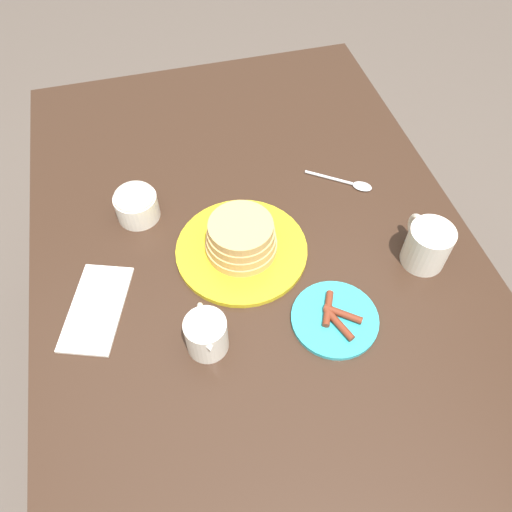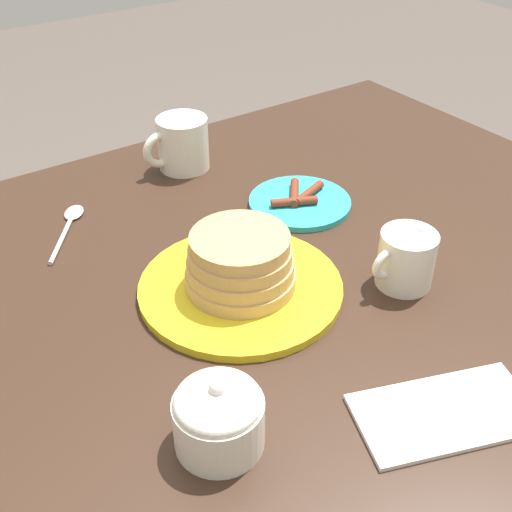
{
  "view_description": "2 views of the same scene",
  "coord_description": "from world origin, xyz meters",
  "px_view_note": "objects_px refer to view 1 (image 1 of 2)",
  "views": [
    {
      "loc": [
        -0.62,
        0.16,
        1.57
      ],
      "look_at": [
        -0.04,
        0.01,
        0.75
      ],
      "focal_mm": 35.0,
      "sensor_mm": 36.0,
      "label": 1
    },
    {
      "loc": [
        0.37,
        0.6,
        1.27
      ],
      "look_at": [
        -0.04,
        0.01,
        0.75
      ],
      "focal_mm": 45.0,
      "sensor_mm": 36.0,
      "label": 2
    }
  ],
  "objects_px": {
    "creamer_pitcher": "(206,335)",
    "spoon": "(351,183)",
    "napkin": "(97,308)",
    "pancake_plate": "(242,243)",
    "coffee_mug": "(427,245)",
    "side_plate_bacon": "(335,318)",
    "sugar_bowl": "(136,203)"
  },
  "relations": [
    {
      "from": "creamer_pitcher",
      "to": "spoon",
      "type": "relative_size",
      "value": 0.8
    },
    {
      "from": "napkin",
      "to": "spoon",
      "type": "height_order",
      "value": "spoon"
    },
    {
      "from": "pancake_plate",
      "to": "napkin",
      "type": "height_order",
      "value": "pancake_plate"
    },
    {
      "from": "coffee_mug",
      "to": "spoon",
      "type": "height_order",
      "value": "coffee_mug"
    },
    {
      "from": "coffee_mug",
      "to": "napkin",
      "type": "distance_m",
      "value": 0.67
    },
    {
      "from": "side_plate_bacon",
      "to": "coffee_mug",
      "type": "height_order",
      "value": "coffee_mug"
    },
    {
      "from": "creamer_pitcher",
      "to": "spoon",
      "type": "height_order",
      "value": "creamer_pitcher"
    },
    {
      "from": "creamer_pitcher",
      "to": "sugar_bowl",
      "type": "xyz_separation_m",
      "value": [
        0.35,
        0.09,
        -0.0
      ]
    },
    {
      "from": "creamer_pitcher",
      "to": "pancake_plate",
      "type": "bearing_deg",
      "value": -30.07
    },
    {
      "from": "coffee_mug",
      "to": "napkin",
      "type": "xyz_separation_m",
      "value": [
        0.05,
        0.66,
        -0.05
      ]
    },
    {
      "from": "side_plate_bacon",
      "to": "creamer_pitcher",
      "type": "bearing_deg",
      "value": 87.65
    },
    {
      "from": "napkin",
      "to": "sugar_bowl",
      "type": "bearing_deg",
      "value": -26.37
    },
    {
      "from": "pancake_plate",
      "to": "sugar_bowl",
      "type": "xyz_separation_m",
      "value": [
        0.16,
        0.2,
        0.01
      ]
    },
    {
      "from": "coffee_mug",
      "to": "napkin",
      "type": "relative_size",
      "value": 0.56
    },
    {
      "from": "napkin",
      "to": "spoon",
      "type": "bearing_deg",
      "value": -72.43
    },
    {
      "from": "side_plate_bacon",
      "to": "coffee_mug",
      "type": "distance_m",
      "value": 0.25
    },
    {
      "from": "coffee_mug",
      "to": "sugar_bowl",
      "type": "distance_m",
      "value": 0.62
    },
    {
      "from": "pancake_plate",
      "to": "coffee_mug",
      "type": "xyz_separation_m",
      "value": [
        -0.11,
        -0.36,
        0.02
      ]
    },
    {
      "from": "sugar_bowl",
      "to": "creamer_pitcher",
      "type": "bearing_deg",
      "value": -166.4
    },
    {
      "from": "side_plate_bacon",
      "to": "sugar_bowl",
      "type": "height_order",
      "value": "sugar_bowl"
    },
    {
      "from": "pancake_plate",
      "to": "coffee_mug",
      "type": "height_order",
      "value": "coffee_mug"
    },
    {
      "from": "sugar_bowl",
      "to": "spoon",
      "type": "distance_m",
      "value": 0.49
    },
    {
      "from": "side_plate_bacon",
      "to": "coffee_mug",
      "type": "bearing_deg",
      "value": -67.67
    },
    {
      "from": "coffee_mug",
      "to": "spoon",
      "type": "xyz_separation_m",
      "value": [
        0.24,
        0.06,
        -0.04
      ]
    },
    {
      "from": "spoon",
      "to": "napkin",
      "type": "bearing_deg",
      "value": 107.57
    },
    {
      "from": "creamer_pitcher",
      "to": "spoon",
      "type": "distance_m",
      "value": 0.52
    },
    {
      "from": "creamer_pitcher",
      "to": "spoon",
      "type": "xyz_separation_m",
      "value": [
        0.32,
        -0.41,
        -0.04
      ]
    },
    {
      "from": "pancake_plate",
      "to": "napkin",
      "type": "xyz_separation_m",
      "value": [
        -0.06,
        0.31,
        -0.03
      ]
    },
    {
      "from": "side_plate_bacon",
      "to": "napkin",
      "type": "xyz_separation_m",
      "value": [
        0.14,
        0.44,
        -0.0
      ]
    },
    {
      "from": "creamer_pitcher",
      "to": "napkin",
      "type": "height_order",
      "value": "creamer_pitcher"
    },
    {
      "from": "side_plate_bacon",
      "to": "spoon",
      "type": "distance_m",
      "value": 0.37
    },
    {
      "from": "sugar_bowl",
      "to": "napkin",
      "type": "bearing_deg",
      "value": 153.63
    }
  ]
}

